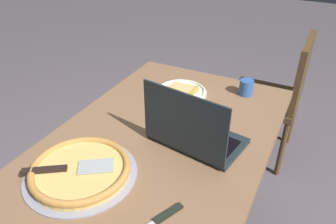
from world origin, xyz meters
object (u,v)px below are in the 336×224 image
(dining_table, at_px, (164,152))
(laptop, at_px, (193,133))
(pizza_plate, at_px, (182,92))
(drink_cup, at_px, (246,87))
(table_knife, at_px, (156,222))
(pizza_tray, at_px, (80,170))
(chair_near, at_px, (277,92))

(dining_table, relative_size, laptop, 3.26)
(pizza_plate, relative_size, drink_cup, 3.17)
(table_knife, bearing_deg, pizza_plate, -160.94)
(pizza_tray, distance_m, chair_near, 1.49)
(pizza_plate, height_order, drink_cup, drink_cup)
(laptop, bearing_deg, table_knife, 7.02)
(dining_table, height_order, laptop, laptop)
(pizza_plate, distance_m, table_knife, 0.77)
(dining_table, height_order, table_knife, table_knife)
(drink_cup, relative_size, chair_near, 0.09)
(dining_table, distance_m, laptop, 0.20)
(laptop, relative_size, drink_cup, 4.88)
(pizza_plate, height_order, table_knife, pizza_plate)
(laptop, xyz_separation_m, drink_cup, (-0.48, 0.07, -0.02))
(dining_table, bearing_deg, laptop, 82.42)
(pizza_tray, distance_m, table_knife, 0.33)
(dining_table, height_order, chair_near, chair_near)
(pizza_plate, height_order, pizza_tray, pizza_tray)
(laptop, distance_m, drink_cup, 0.49)
(dining_table, bearing_deg, drink_cup, 156.18)
(laptop, distance_m, pizza_tray, 0.42)
(dining_table, xyz_separation_m, chair_near, (-1.06, 0.29, -0.17))
(laptop, relative_size, chair_near, 0.42)
(dining_table, relative_size, chair_near, 1.38)
(drink_cup, bearing_deg, pizza_tray, -23.40)
(pizza_tray, xyz_separation_m, chair_near, (-1.40, 0.43, -0.28))
(pizza_plate, bearing_deg, drink_cup, 115.69)
(dining_table, bearing_deg, pizza_plate, -167.75)
(drink_cup, bearing_deg, pizza_plate, -64.31)
(laptop, xyz_separation_m, pizza_plate, (-0.35, -0.21, -0.04))
(dining_table, xyz_separation_m, table_knife, (0.40, 0.18, 0.10))
(drink_cup, height_order, chair_near, chair_near)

